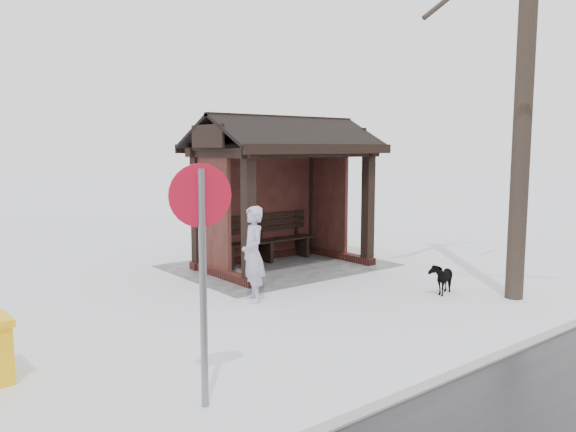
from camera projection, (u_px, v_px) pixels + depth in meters
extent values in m
plane|color=silver|center=(284.00, 267.00, 11.56)|extent=(120.00, 120.00, 0.00)
cube|color=gray|center=(546.00, 337.00, 7.28)|extent=(120.00, 0.15, 0.06)
cube|color=gray|center=(279.00, 265.00, 11.71)|extent=(4.20, 3.20, 0.02)
cube|color=#3B1815|center=(259.00, 257.00, 12.25)|extent=(3.30, 0.22, 0.16)
cube|color=#3B1815|center=(337.00, 255.00, 12.47)|extent=(0.22, 2.10, 0.16)
cube|color=#3B1815|center=(222.00, 274.00, 10.62)|extent=(0.22, 2.10, 0.16)
cube|color=black|center=(368.00, 211.00, 11.64)|extent=(0.20, 0.20, 2.30)
cube|color=black|center=(249.00, 223.00, 9.79)|extent=(0.20, 0.20, 2.30)
cube|color=black|center=(311.00, 204.00, 13.04)|extent=(0.20, 0.20, 2.30)
cube|color=black|center=(198.00, 213.00, 11.19)|extent=(0.20, 0.20, 2.30)
cube|color=black|center=(259.00, 205.00, 12.11)|extent=(2.80, 0.08, 2.14)
cube|color=black|center=(328.00, 202.00, 12.58)|extent=(0.08, 1.17, 2.14)
cube|color=black|center=(213.00, 212.00, 10.72)|extent=(0.08, 1.17, 2.14)
cube|color=black|center=(314.00, 153.00, 10.57)|extent=(3.40, 0.20, 0.18)
cube|color=black|center=(258.00, 152.00, 11.97)|extent=(3.40, 0.20, 0.18)
cylinder|color=black|center=(527.00, 30.00, 8.70)|extent=(0.29, 0.29, 8.55)
imported|color=#A9A1BC|center=(253.00, 254.00, 8.95)|extent=(0.53, 0.65, 1.54)
imported|color=black|center=(441.00, 278.00, 9.49)|extent=(0.70, 0.49, 0.54)
cylinder|color=slate|center=(203.00, 290.00, 5.24)|extent=(0.07, 0.07, 2.27)
cylinder|color=#B60D25|center=(200.00, 195.00, 5.14)|extent=(0.58, 0.18, 0.59)
cylinder|color=white|center=(199.00, 195.00, 5.16)|extent=(0.45, 0.14, 0.45)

